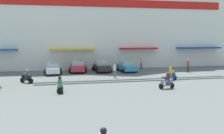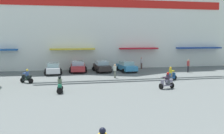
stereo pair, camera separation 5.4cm
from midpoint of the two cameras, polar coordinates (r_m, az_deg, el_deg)
The scene contains 14 objects.
ground_plane at distance 20.21m, azimuth 7.34°, elevation -6.52°, with size 128.00×128.00×0.00m, color slate.
colonial_building at distance 42.56m, azimuth -3.02°, elevation 12.72°, with size 39.88×17.30×20.58m.
parked_car_0 at distance 32.29m, azimuth -13.51°, elevation -0.31°, with size 2.33×4.28×1.38m.
parked_car_1 at distance 33.49m, azimuth -7.87°, elevation 0.11°, with size 2.61×4.55×1.43m.
parked_car_2 at distance 33.22m, azimuth -2.35°, elevation 0.15°, with size 2.45×4.05×1.49m.
parked_car_3 at distance 33.53m, azimuth 3.43°, elevation 0.16°, with size 2.55×4.33×1.42m.
scooter_rider_0 at distance 21.28m, azimuth -11.98°, elevation -4.30°, with size 0.56×1.38×1.43m.
scooter_rider_1 at distance 27.49m, azimuth 13.62°, elevation -1.77°, with size 1.44×1.04×1.50m.
scooter_rider_4 at distance 22.93m, azimuth 12.72°, elevation -3.39°, with size 1.43×0.78×1.54m.
scooter_rider_5 at distance 26.63m, azimuth -19.19°, elevation -2.27°, with size 1.37×1.29×1.45m.
pedestrian_0 at distance 36.43m, azimuth 6.92°, elevation 1.08°, with size 0.49×0.49×1.72m.
pedestrian_1 at distance 28.28m, azimuth 0.74°, elevation -0.71°, with size 0.47×0.47×1.60m.
pedestrian_2 at distance 36.60m, azimuth 17.48°, elevation 0.70°, with size 0.43×0.43×1.56m.
pedestrian_3 at distance 34.17m, azimuth 17.36°, elevation 0.44°, with size 0.41×0.41×1.74m.
Camera 2 is at (-6.46, -5.56, 4.70)m, focal length 39.26 mm.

